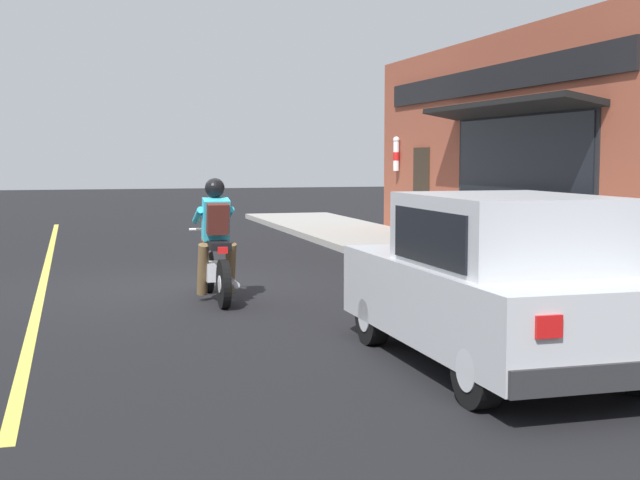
{
  "coord_description": "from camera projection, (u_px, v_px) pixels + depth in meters",
  "views": [
    {
      "loc": [
        -1.33,
        -12.93,
        1.9
      ],
      "look_at": [
        1.37,
        -3.19,
        0.95
      ],
      "focal_mm": 50.0,
      "sensor_mm": 36.0,
      "label": 1
    }
  ],
  "objects": [
    {
      "name": "sidewalk_curb",
      "position": [
        418.0,
        252.0,
        17.16
      ],
      "size": [
        2.6,
        22.0,
        0.14
      ],
      "primitive_type": "cube",
      "color": "#9E9B93",
      "rests_on": "ground"
    },
    {
      "name": "storefront_building",
      "position": [
        496.0,
        146.0,
        17.23
      ],
      "size": [
        1.25,
        11.47,
        4.2
      ],
      "color": "brown",
      "rests_on": "ground"
    },
    {
      "name": "ground_plane",
      "position": [
        171.0,
        288.0,
        12.94
      ],
      "size": [
        80.0,
        80.0,
        0.0
      ],
      "primitive_type": "plane",
      "color": "black"
    },
    {
      "name": "car_hatchback",
      "position": [
        495.0,
        284.0,
        7.95
      ],
      "size": [
        1.66,
        3.79,
        1.57
      ],
      "color": "black",
      "rests_on": "ground"
    },
    {
      "name": "lane_stripe",
      "position": [
        47.0,
        267.0,
        15.33
      ],
      "size": [
        0.12,
        19.8,
        0.01
      ],
      "primitive_type": "cube",
      "color": "#D1C64C",
      "rests_on": "ground"
    },
    {
      "name": "trash_bin",
      "position": [
        450.0,
        232.0,
        15.02
      ],
      "size": [
        0.56,
        0.56,
        0.98
      ],
      "color": "#2D2D33",
      "rests_on": "sidewalk_curb"
    },
    {
      "name": "motorcycle_with_rider",
      "position": [
        215.0,
        249.0,
        11.74
      ],
      "size": [
        0.56,
        2.02,
        1.62
      ],
      "color": "black",
      "rests_on": "ground"
    }
  ]
}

